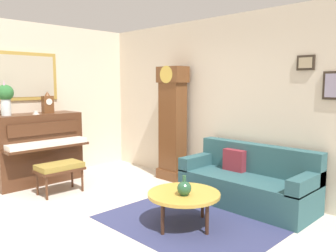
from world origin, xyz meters
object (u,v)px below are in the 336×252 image
at_px(piano, 38,148).
at_px(piano_bench, 60,168).
at_px(couch, 248,183).
at_px(green_jug, 184,188).
at_px(flower_vase, 5,96).
at_px(teacup, 36,113).
at_px(grandfather_clock, 172,126).
at_px(mantel_clock, 48,103).
at_px(coffee_table, 184,195).

relative_size(piano, piano_bench, 2.06).
height_order(couch, green_jug, couch).
relative_size(flower_vase, teacup, 5.00).
bearing_deg(teacup, grandfather_clock, 53.41).
bearing_deg(couch, green_jug, -92.90).
bearing_deg(piano_bench, teacup, -178.10).
bearing_deg(grandfather_clock, teacup, -126.59).
xyz_separation_m(piano, teacup, (0.13, -0.06, 0.62)).
relative_size(grandfather_clock, couch, 1.07).
bearing_deg(flower_vase, teacup, 73.47).
relative_size(piano, grandfather_clock, 0.71).
distance_m(grandfather_clock, mantel_clock, 2.24).
distance_m(piano, flower_vase, 1.03).
height_order(grandfather_clock, coffee_table, grandfather_clock).
xyz_separation_m(piano, couch, (3.20, 1.65, -0.30)).
xyz_separation_m(piano_bench, green_jug, (2.29, 0.39, 0.10)).
bearing_deg(flower_vase, grandfather_clock, 56.62).
bearing_deg(teacup, coffee_table, 9.37).
height_order(grandfather_clock, flower_vase, grandfather_clock).
bearing_deg(flower_vase, couch, 33.75).
bearing_deg(grandfather_clock, mantel_clock, -133.55).
distance_m(couch, mantel_clock, 3.66).
distance_m(piano_bench, coffee_table, 2.27).
bearing_deg(piano_bench, green_jug, 9.69).
bearing_deg(coffee_table, teacup, -170.63).
bearing_deg(coffee_table, flower_vase, -163.34).
relative_size(piano_bench, grandfather_clock, 0.34).
bearing_deg(green_jug, mantel_clock, -177.44).
height_order(piano_bench, teacup, teacup).
relative_size(piano_bench, flower_vase, 1.21).
bearing_deg(green_jug, flower_vase, -164.86).
distance_m(grandfather_clock, couch, 1.81).
height_order(mantel_clock, flower_vase, flower_vase).
height_order(piano, coffee_table, piano).
bearing_deg(coffee_table, piano, -172.04).
bearing_deg(flower_vase, mantel_clock, 89.96).
height_order(flower_vase, teacup, flower_vase).
distance_m(grandfather_clock, coffee_table, 2.15).
height_order(piano, teacup, teacup).
xyz_separation_m(grandfather_clock, mantel_clock, (-1.51, -1.59, 0.41)).
height_order(piano_bench, flower_vase, flower_vase).
height_order(grandfather_clock, mantel_clock, grandfather_clock).
xyz_separation_m(grandfather_clock, teacup, (-1.39, -1.87, 0.27)).
distance_m(piano, coffee_table, 3.10).
height_order(piano_bench, mantel_clock, mantel_clock).
bearing_deg(teacup, flower_vase, -106.53).
height_order(couch, mantel_clock, mantel_clock).
distance_m(piano, mantel_clock, 0.80).
height_order(piano, mantel_clock, mantel_clock).
bearing_deg(green_jug, piano_bench, -170.31).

